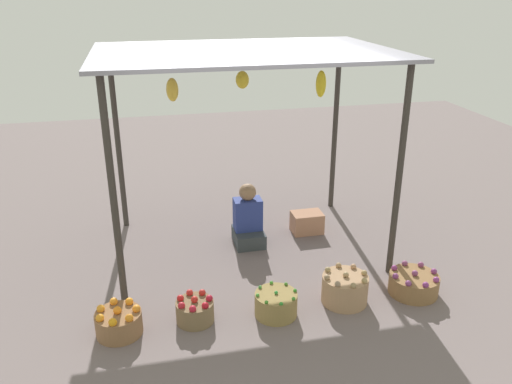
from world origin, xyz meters
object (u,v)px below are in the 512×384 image
object	(u,v)px
basket_green_chilies	(276,304)
basket_potatoes	(345,289)
basket_oranges	(119,322)
basket_purple_onions	(414,284)
wooden_crate_near_vendor	(307,222)
vendor_person	(248,221)
basket_red_apples	(195,310)

from	to	relation	value
basket_green_chilies	basket_potatoes	bearing A→B (deg)	4.98
basket_oranges	basket_green_chilies	bearing A→B (deg)	-1.38
basket_purple_onions	wooden_crate_near_vendor	size ratio (longest dim) A/B	1.31
vendor_person	wooden_crate_near_vendor	bearing A→B (deg)	8.62
basket_red_apples	basket_green_chilies	distance (m)	0.80
basket_oranges	wooden_crate_near_vendor	world-z (taller)	basket_oranges
basket_green_chilies	basket_oranges	bearing A→B (deg)	178.62
basket_red_apples	basket_potatoes	distance (m)	1.53
basket_green_chilies	wooden_crate_near_vendor	world-z (taller)	same
vendor_person	basket_green_chilies	distance (m)	1.56
basket_potatoes	wooden_crate_near_vendor	bearing A→B (deg)	85.95
basket_red_apples	basket_green_chilies	size ratio (longest dim) A/B	0.87
vendor_person	basket_green_chilies	size ratio (longest dim) A/B	1.86
basket_purple_onions	wooden_crate_near_vendor	xyz separation A→B (m)	(-0.65, 1.62, 0.02)
basket_potatoes	basket_purple_onions	distance (m)	0.77
wooden_crate_near_vendor	basket_green_chilies	bearing A→B (deg)	-117.02
basket_green_chilies	basket_potatoes	distance (m)	0.74
basket_oranges	basket_purple_onions	bearing A→B (deg)	0.36
basket_oranges	basket_purple_onions	size ratio (longest dim) A/B	0.84
basket_potatoes	wooden_crate_near_vendor	world-z (taller)	basket_potatoes
basket_green_chilies	basket_potatoes	world-z (taller)	basket_potatoes
basket_oranges	basket_green_chilies	world-z (taller)	basket_oranges
vendor_person	basket_purple_onions	bearing A→B (deg)	-45.58
wooden_crate_near_vendor	basket_purple_onions	bearing A→B (deg)	-67.96
basket_green_chilies	basket_purple_onions	world-z (taller)	basket_green_chilies
basket_purple_onions	basket_oranges	bearing A→B (deg)	-179.64
basket_oranges	basket_red_apples	bearing A→B (deg)	2.85
basket_oranges	basket_red_apples	size ratio (longest dim) A/B	1.18
basket_green_chilies	basket_potatoes	size ratio (longest dim) A/B	0.89
basket_potatoes	basket_oranges	bearing A→B (deg)	-179.28
basket_oranges	basket_potatoes	world-z (taller)	basket_potatoes
basket_green_chilies	basket_purple_onions	distance (m)	1.51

